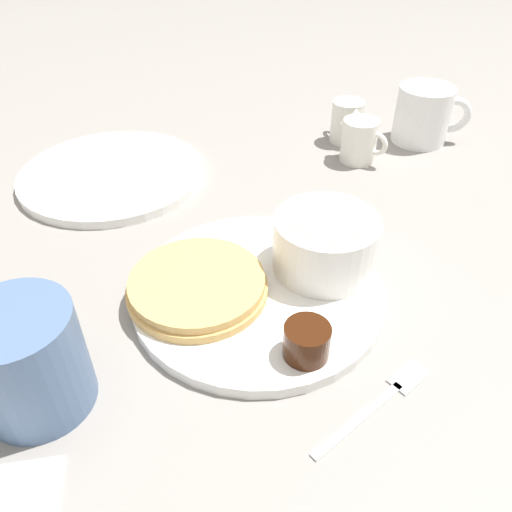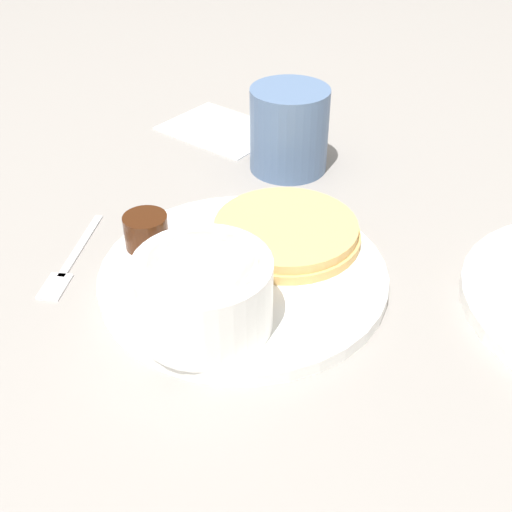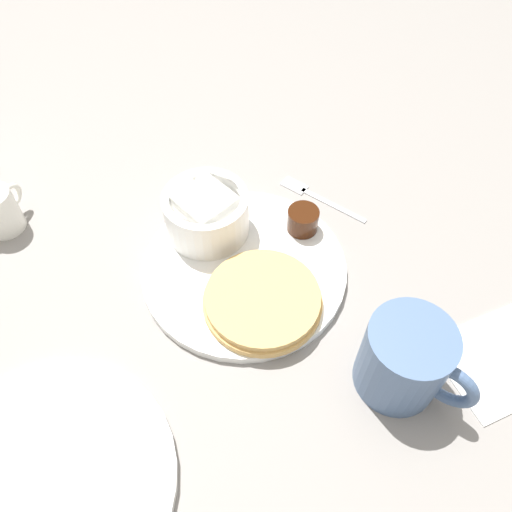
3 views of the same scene
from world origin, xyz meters
name	(u,v)px [view 2 (image 2 of 3)]	position (x,y,z in m)	size (l,w,h in m)	color
ground_plane	(243,280)	(0.00, 0.00, 0.00)	(4.00, 4.00, 0.00)	gray
plate	(243,275)	(0.00, 0.00, 0.01)	(0.25, 0.25, 0.01)	white
pancake_stack	(286,232)	(0.00, 0.06, 0.02)	(0.14, 0.14, 0.02)	tan
bowl	(203,292)	(0.02, -0.07, 0.04)	(0.11, 0.11, 0.06)	white
syrup_cup	(146,231)	(-0.09, -0.03, 0.03)	(0.04, 0.04, 0.03)	#38190A
butter_ramekin	(178,315)	(0.01, -0.09, 0.03)	(0.05, 0.05, 0.04)	white
coffee_mug	(289,129)	(-0.10, 0.19, 0.05)	(0.09, 0.11, 0.09)	slate
fork	(68,264)	(-0.14, -0.09, 0.00)	(0.08, 0.12, 0.00)	silver
napkin	(221,129)	(-0.22, 0.22, 0.00)	(0.14, 0.11, 0.00)	white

